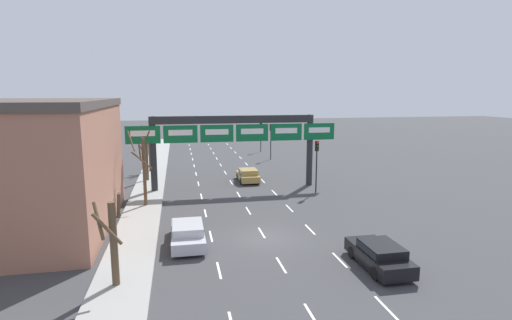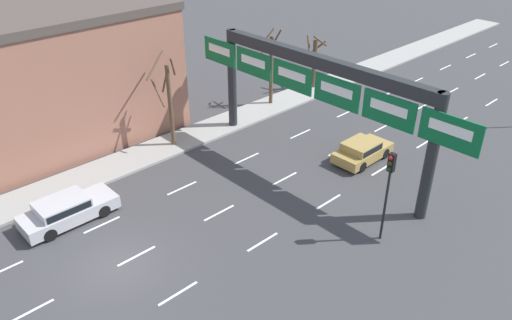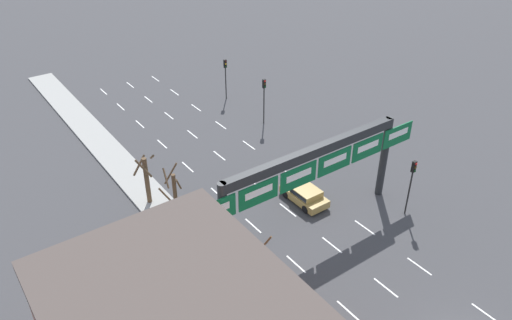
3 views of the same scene
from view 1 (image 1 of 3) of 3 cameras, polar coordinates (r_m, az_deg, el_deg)
name	(u,v)px [view 1 (image 1 of 3)]	position (r m, az deg, el deg)	size (l,w,h in m)	color
ground_plane	(265,238)	(25.48, 1.28, -11.12)	(220.00, 220.00, 0.00)	#3D3D3F
sidewalk_left	(132,247)	(25.09, -17.26, -11.73)	(2.80, 110.00, 0.15)	#999993
lane_dashes	(235,188)	(38.20, -3.07, -4.02)	(6.72, 67.00, 0.01)	white
sign_gantry	(234,134)	(37.20, -3.12, 3.77)	(19.43, 0.70, 6.90)	#232628
building_near	(32,166)	(29.64, -29.36, -0.80)	(9.59, 14.27, 8.57)	#9E6651
car_black	(379,254)	(22.21, 17.22, -12.75)	(1.91, 4.46, 1.37)	black
car_silver	(188,233)	(24.65, -9.73, -10.18)	(1.97, 4.80, 1.36)	#B7B7BC
car_gold	(248,175)	(40.77, -1.15, -2.12)	(1.92, 4.02, 1.31)	#A88947
traffic_light_near_gantry	(271,134)	(53.75, 2.13, 3.68)	(0.30, 0.35, 4.81)	black
traffic_light_mid_block	(261,130)	(60.91, 0.69, 4.25)	(0.30, 0.35, 4.58)	black
traffic_light_far_end	(317,156)	(36.22, 8.68, 0.56)	(0.30, 0.35, 4.73)	black
tree_bare_closest	(146,151)	(41.91, -15.45, 1.24)	(1.72, 1.78, 5.76)	brown
tree_bare_second	(150,151)	(46.91, -14.89, 1.29)	(1.76, 1.77, 4.52)	brown
tree_bare_third	(143,167)	(32.49, -15.81, -0.96)	(1.93, 1.82, 5.96)	brown
tree_bare_furthest	(112,239)	(19.75, -19.82, -10.57)	(1.44, 1.36, 4.46)	brown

